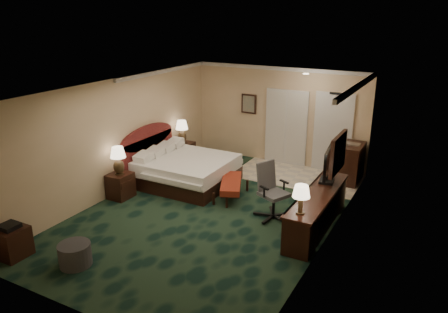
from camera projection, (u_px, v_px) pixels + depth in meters
The scene contains 26 objects.
floor at pixel (212, 212), 9.44m from camera, with size 5.00×7.50×0.00m, color black.
ceiling at pixel (210, 88), 8.57m from camera, with size 5.00×7.50×0.00m, color silver.
wall_back at pixel (279, 116), 12.12m from camera, with size 5.00×0.00×2.70m, color tan.
wall_front at pixel (72, 230), 5.88m from camera, with size 5.00×0.00×2.70m, color tan.
wall_left at pixel (118, 137), 10.13m from camera, with size 0.00×7.50×2.70m, color tan.
wall_right at pixel (331, 174), 7.87m from camera, with size 0.00×7.50×2.70m, color tan.
crown_molding at pixel (211, 90), 8.58m from camera, with size 5.00×7.50×0.10m, color silver, non-canonical shape.
tile_patch at pixel (297, 176), 11.44m from camera, with size 3.20×1.70×0.01m, color beige.
headboard at pixel (148, 152), 11.14m from camera, with size 0.12×2.00×1.40m, color #4C0B0C, non-canonical shape.
entry_door at pixel (333, 133), 11.50m from camera, with size 1.02×0.06×2.18m, color silver.
closet_doors at pixel (286, 127), 12.07m from camera, with size 1.20×0.06×2.10m, color beige.
wall_art at pixel (249, 104), 12.41m from camera, with size 0.45×0.06×0.55m, color slate.
wall_mirror at pixel (338, 153), 8.33m from camera, with size 0.05×0.95×0.75m, color white.
bed at pixel (187, 171), 10.86m from camera, with size 2.11×1.96×0.67m, color white.
nightstand_near at pixel (121, 186), 10.08m from camera, with size 0.47×0.54×0.59m, color black.
nightstand_far at pixel (183, 154), 12.22m from camera, with size 0.51×0.58×0.63m, color black.
lamp_near at pixel (118, 161), 9.86m from camera, with size 0.35×0.35×0.65m, color #301C14, non-canonical shape.
lamp_far at pixel (182, 132), 12.00m from camera, with size 0.34×0.34×0.64m, color #301C14, non-canonical shape.
bed_bench at pixel (231, 189), 10.10m from camera, with size 0.43×1.25×0.42m, color maroon.
ottoman at pixel (75, 255), 7.44m from camera, with size 0.55×0.55×0.39m, color #28282B.
side_table at pixel (12, 242), 7.68m from camera, with size 0.51×0.51×0.55m, color black.
desk at pixel (317, 211), 8.63m from camera, with size 0.56×2.62×0.76m, color black.
tv at pixel (328, 165), 8.97m from camera, with size 0.08×0.95×0.74m, color black.
desk_lamp at pixel (301, 199), 7.59m from camera, with size 0.31×0.31×0.54m, color #301C14, non-canonical shape.
desk_chair at pixel (274, 192), 9.00m from camera, with size 0.68×0.64×1.17m, color #45454D, non-canonical shape.
minibar at pixel (351, 163), 10.95m from camera, with size 0.52×0.93×0.98m, color black.
Camera 1 is at (4.30, -7.39, 4.18)m, focal length 35.00 mm.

